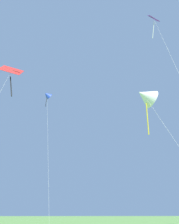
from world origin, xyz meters
name	(u,v)px	position (x,y,z in m)	size (l,w,h in m)	color
kite_red_high	(10,76)	(-7.22, 14.74, 12.00)	(1.84, 8.17, 13.32)	red
kite_white_distant	(146,96)	(2.44, 10.94, 8.72)	(2.46, 5.85, 9.50)	white
kite_blue_delta	(47,95)	(-4.95, 22.04, 13.94)	(2.08, 5.59, 14.49)	blue
kite_purple_streamer	(156,26)	(4.55, 12.76, 16.20)	(2.52, 10.22, 18.07)	purple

